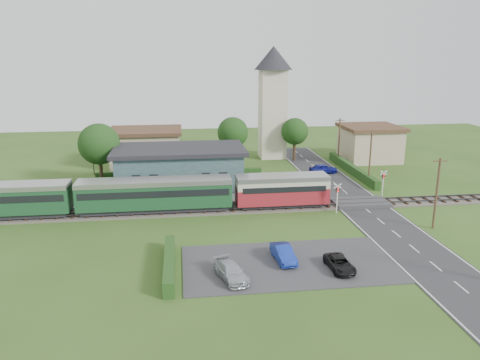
{
  "coord_description": "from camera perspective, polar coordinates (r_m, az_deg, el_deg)",
  "views": [
    {
      "loc": [
        -9.85,
        -45.8,
        16.35
      ],
      "look_at": [
        -3.38,
        4.0,
        2.81
      ],
      "focal_mm": 35.0,
      "sensor_mm": 36.0,
      "label": 1
    }
  ],
  "objects": [
    {
      "name": "hedge_carpark",
      "position": [
        37.31,
        -8.6,
        -10.06
      ],
      "size": [
        0.8,
        9.0,
        1.2
      ],
      "primitive_type": "cube",
      "color": "#193814",
      "rests_on": "ground"
    },
    {
      "name": "hedge_roadside",
      "position": [
        68.16,
        13.48,
        1.31
      ],
      "size": [
        0.8,
        18.0,
        1.2
      ],
      "primitive_type": "cube",
      "color": "#193814",
      "rests_on": "ground"
    },
    {
      "name": "tree_c",
      "position": [
        73.95,
        6.7,
        5.89
      ],
      "size": [
        4.2,
        4.2,
        6.78
      ],
      "color": "#332316",
      "rests_on": "ground"
    },
    {
      "name": "car_on_road",
      "position": [
        67.02,
        10.12,
        1.37
      ],
      "size": [
        4.06,
        1.91,
        1.34
      ],
      "primitive_type": "imported",
      "rotation": [
        0.0,
        0.0,
        1.66
      ],
      "color": "navy",
      "rests_on": "road"
    },
    {
      "name": "tree_b",
      "position": [
        70.17,
        -0.89,
        5.8
      ],
      "size": [
        4.6,
        4.6,
        7.34
      ],
      "color": "#332316",
      "rests_on": "ground"
    },
    {
      "name": "streetlamp_west",
      "position": [
        68.23,
        -17.54,
        3.14
      ],
      "size": [
        0.3,
        0.3,
        5.15
      ],
      "color": "#3F3F47",
      "rests_on": "ground"
    },
    {
      "name": "crossing_signal_near",
      "position": [
        50.27,
        11.79,
        -1.66
      ],
      "size": [
        0.84,
        0.28,
        3.28
      ],
      "color": "silver",
      "rests_on": "ground"
    },
    {
      "name": "utility_pole_d",
      "position": [
        73.06,
        11.98,
        4.73
      ],
      "size": [
        1.4,
        0.22,
        7.0
      ],
      "color": "#473321",
      "rests_on": "ground"
    },
    {
      "name": "train",
      "position": [
        50.22,
        -13.93,
        -1.76
      ],
      "size": [
        43.2,
        2.9,
        3.4
      ],
      "color": "#232328",
      "rests_on": "ground"
    },
    {
      "name": "car_park_silver",
      "position": [
        35.54,
        -1.1,
        -11.09
      ],
      "size": [
        2.75,
        4.39,
        1.19
      ],
      "primitive_type": "imported",
      "rotation": [
        0.0,
        0.0,
        0.29
      ],
      "color": "#ABB1B8",
      "rests_on": "car_park"
    },
    {
      "name": "equipment_hut",
      "position": [
        53.68,
        -15.85,
        -1.28
      ],
      "size": [
        2.3,
        2.3,
        2.55
      ],
      "color": "beige",
      "rests_on": "platform"
    },
    {
      "name": "house_east",
      "position": [
        77.12,
        15.55,
        4.42
      ],
      "size": [
        8.8,
        8.8,
        5.5
      ],
      "color": "tan",
      "rests_on": "ground"
    },
    {
      "name": "utility_pole_b",
      "position": [
        48.21,
        22.85,
        -1.43
      ],
      "size": [
        1.4,
        0.22,
        7.0
      ],
      "color": "#473321",
      "rests_on": "ground"
    },
    {
      "name": "hedge_station",
      "position": [
        63.28,
        -7.31,
        0.6
      ],
      "size": [
        22.0,
        0.8,
        1.3
      ],
      "primitive_type": "cube",
      "color": "#193814",
      "rests_on": "ground"
    },
    {
      "name": "station_building",
      "position": [
        58.42,
        -7.35,
        1.45
      ],
      "size": [
        16.0,
        9.0,
        5.3
      ],
      "color": "#30484E",
      "rests_on": "ground"
    },
    {
      "name": "car_park_dark",
      "position": [
        37.77,
        12.07,
        -9.95
      ],
      "size": [
        1.83,
        3.67,
        1.0
      ],
      "primitive_type": "imported",
      "rotation": [
        0.0,
        0.0,
        0.05
      ],
      "color": "black",
      "rests_on": "car_park"
    },
    {
      "name": "car_park_blue",
      "position": [
        38.58,
        5.31,
        -8.9
      ],
      "size": [
        1.63,
        3.89,
        1.25
      ],
      "primitive_type": "imported",
      "rotation": [
        0.0,
        0.0,
        0.08
      ],
      "color": "#17309B",
      "rests_on": "car_park"
    },
    {
      "name": "car_park",
      "position": [
        38.45,
        5.95,
        -10.1
      ],
      "size": [
        17.0,
        9.0,
        0.08
      ],
      "primitive_type": "cube",
      "color": "#333335",
      "rests_on": "ground"
    },
    {
      "name": "road",
      "position": [
        52.52,
        15.24,
        -3.57
      ],
      "size": [
        6.0,
        70.0,
        0.05
      ],
      "primitive_type": "cube",
      "color": "#28282B",
      "rests_on": "ground"
    },
    {
      "name": "pedestrian_near",
      "position": [
        53.33,
        2.05,
        -1.31
      ],
      "size": [
        0.73,
        0.62,
        1.69
      ],
      "primitive_type": "imported",
      "rotation": [
        0.0,
        0.0,
        3.57
      ],
      "color": "gray",
      "rests_on": "platform"
    },
    {
      "name": "crossing_deck",
      "position": [
        54.21,
        14.46,
        -2.71
      ],
      "size": [
        6.2,
        3.4,
        0.45
      ],
      "primitive_type": "cube",
      "color": "#333335",
      "rests_on": "ground"
    },
    {
      "name": "platform",
      "position": [
        53.49,
        -7.23,
        -2.58
      ],
      "size": [
        30.0,
        3.0,
        0.45
      ],
      "primitive_type": "cube",
      "color": "gray",
      "rests_on": "ground"
    },
    {
      "name": "streetlamp_east",
      "position": [
        78.39,
        12.01,
        4.99
      ],
      "size": [
        0.3,
        0.3,
        5.15
      ],
      "color": "#3F3F47",
      "rests_on": "ground"
    },
    {
      "name": "church_tower",
      "position": [
        75.53,
        4.03,
        10.4
      ],
      "size": [
        6.0,
        6.0,
        17.6
      ],
      "color": "beige",
      "rests_on": "ground"
    },
    {
      "name": "ground",
      "position": [
        49.62,
        4.48,
        -4.19
      ],
      "size": [
        120.0,
        120.0,
        0.0
      ],
      "primitive_type": "plane",
      "color": "#2D4C19"
    },
    {
      "name": "crossing_signal_far",
      "position": [
        57.2,
        17.07,
        0.03
      ],
      "size": [
        0.84,
        0.28,
        3.28
      ],
      "color": "silver",
      "rests_on": "ground"
    },
    {
      "name": "house_west",
      "position": [
        72.27,
        -11.38,
        3.98
      ],
      "size": [
        10.8,
        8.8,
        5.5
      ],
      "color": "tan",
      "rests_on": "ground"
    },
    {
      "name": "railway_track",
      "position": [
        51.44,
        4.03,
        -3.35
      ],
      "size": [
        76.0,
        3.2,
        0.49
      ],
      "color": "#4C443D",
      "rests_on": "ground"
    },
    {
      "name": "tree_a",
      "position": [
        61.64,
        -16.8,
        4.2
      ],
      "size": [
        5.2,
        5.2,
        8.0
      ],
      "color": "#332316",
      "rests_on": "ground"
    },
    {
      "name": "utility_pole_c",
      "position": [
        62.08,
        15.58,
        2.71
      ],
      "size": [
        1.4,
        0.22,
        7.0
      ],
      "color": "#473321",
      "rests_on": "ground"
    },
    {
      "name": "pedestrian_far",
      "position": [
        52.76,
        -12.65,
        -1.75
      ],
      "size": [
        1.02,
        1.12,
        1.89
      ],
      "primitive_type": "imported",
      "rotation": [
        0.0,
        0.0,
        1.97
      ],
      "color": "gray",
      "rests_on": "platform"
    }
  ]
}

